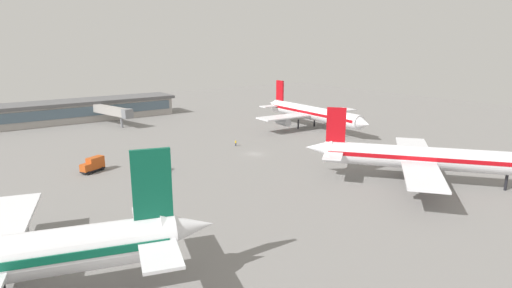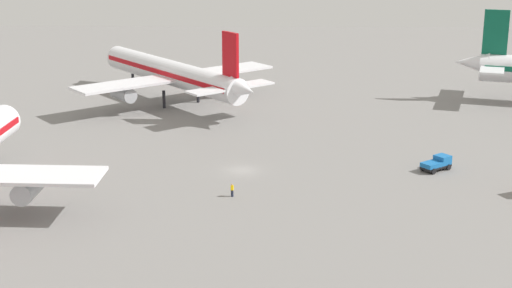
# 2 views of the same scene
# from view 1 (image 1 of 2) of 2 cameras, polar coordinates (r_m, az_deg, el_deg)

# --- Properties ---
(ground) EXTENTS (288.00, 288.00, 0.00)m
(ground) POSITION_cam_1_polar(r_m,az_deg,el_deg) (111.36, -0.19, -1.34)
(ground) COLOR gray
(terminal_building) EXTENTS (69.31, 14.81, 7.61)m
(terminal_building) POSITION_cam_1_polar(r_m,az_deg,el_deg) (171.68, -22.41, 4.25)
(terminal_building) COLOR #9E9993
(terminal_building) RESTS_ON ground
(airplane_at_gate) EXTENTS (36.50, 41.77, 15.25)m
(airplane_at_gate) POSITION_cam_1_polar(r_m,az_deg,el_deg) (93.36, 21.85, -1.76)
(airplane_at_gate) COLOR white
(airplane_at_gate) RESTS_ON ground
(airplane_distant) EXTENTS (39.36, 49.15, 14.96)m
(airplane_distant) POSITION_cam_1_polar(r_m,az_deg,el_deg) (143.60, 7.55, 4.15)
(airplane_distant) COLOR white
(airplane_distant) RESTS_ON ground
(pushback_tractor) EXTENTS (4.65, 4.19, 1.90)m
(pushback_tractor) POSITION_cam_1_polar(r_m,az_deg,el_deg) (97.85, -12.79, -3.21)
(pushback_tractor) COLOR black
(pushback_tractor) RESTS_ON ground
(catering_truck) EXTENTS (5.86, 4.18, 3.30)m
(catering_truck) POSITION_cam_1_polar(r_m,az_deg,el_deg) (102.61, -21.06, -2.59)
(catering_truck) COLOR black
(catering_truck) RESTS_ON ground
(ground_crew_worker) EXTENTS (0.50, 0.54, 1.67)m
(ground_crew_worker) POSITION_cam_1_polar(r_m,az_deg,el_deg) (119.82, -2.74, 0.14)
(ground_crew_worker) COLOR #1E2338
(ground_crew_worker) RESTS_ON ground
(jet_bridge) EXTENTS (7.82, 20.95, 6.74)m
(jet_bridge) POSITION_cam_1_polar(r_m,az_deg,el_deg) (156.30, -18.67, 4.21)
(jet_bridge) COLOR #9E9993
(jet_bridge) RESTS_ON ground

